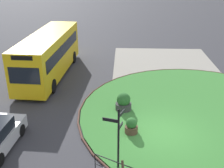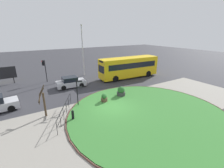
% 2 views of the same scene
% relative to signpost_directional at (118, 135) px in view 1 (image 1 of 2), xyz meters
% --- Properties ---
extents(ground, '(120.00, 120.00, 0.00)m').
position_rel_signpost_directional_xyz_m(ground, '(2.73, -2.34, -1.76)').
color(ground, '#333338').
extents(sidewalk_paving, '(32.00, 8.98, 0.02)m').
position_rel_signpost_directional_xyz_m(sidewalk_paving, '(2.73, -3.85, -1.75)').
color(sidewalk_paving, gray).
rests_on(sidewalk_paving, ground).
extents(grass_island, '(14.78, 14.78, 0.10)m').
position_rel_signpost_directional_xyz_m(grass_island, '(4.97, -5.01, -1.71)').
color(grass_island, '#387A33').
rests_on(grass_island, ground).
extents(grass_kerb_ring, '(15.09, 15.09, 0.11)m').
position_rel_signpost_directional_xyz_m(grass_kerb_ring, '(4.97, -5.01, -1.70)').
color(grass_kerb_ring, brown).
rests_on(grass_kerb_ring, ground).
extents(signpost_directional, '(0.59, 0.93, 3.02)m').
position_rel_signpost_directional_xyz_m(signpost_directional, '(0.00, 0.00, 0.00)').
color(signpost_directional, black).
rests_on(signpost_directional, ground).
extents(bus_yellow, '(10.24, 3.03, 3.35)m').
position_rel_signpost_directional_xyz_m(bus_yellow, '(10.92, 5.71, 0.04)').
color(bus_yellow, yellow).
rests_on(bus_yellow, ground).
extents(planter_near_signpost, '(0.98, 0.98, 1.19)m').
position_rel_signpost_directional_xyz_m(planter_near_signpost, '(5.23, -0.23, -1.22)').
color(planter_near_signpost, '#383838').
rests_on(planter_near_signpost, ground).
extents(planter_kerbside, '(0.70, 0.70, 0.97)m').
position_rel_signpost_directional_xyz_m(planter_kerbside, '(2.69, -0.66, -1.31)').
color(planter_kerbside, brown).
rests_on(planter_kerbside, ground).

